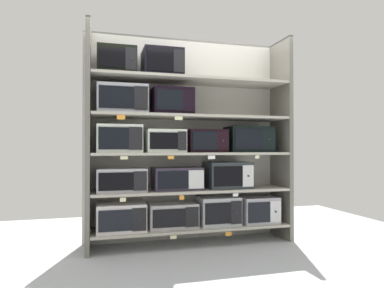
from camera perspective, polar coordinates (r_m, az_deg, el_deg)
The scene contains 35 objects.
ground at distance 3.38m, azimuth 4.82°, elevation -20.50°, with size 6.32×6.00×0.02m, color #B2B7BC.
back_panel at distance 4.39m, azimuth -0.94°, elevation 0.93°, with size 2.52×0.04×2.52m, color beige.
upright_left at distance 3.99m, azimuth -16.76°, elevation 1.14°, with size 0.05×0.50×2.52m, color #68645B.
upright_right at distance 4.59m, azimuth 14.48°, elevation 0.88°, with size 0.05×0.50×2.52m, color #68645B.
shelf_0 at distance 4.24m, azimuth 0.00°, elevation -13.54°, with size 2.32×0.50×0.03m, color #ADA899.
microwave_0 at distance 4.06m, azimuth -11.63°, elevation -11.64°, with size 0.54×0.44×0.31m.
microwave_1 at distance 4.14m, azimuth -3.23°, elevation -11.63°, with size 0.57×0.34×0.28m.
microwave_2 at distance 4.29m, azimuth 4.34°, elevation -10.87°, with size 0.48×0.37×0.34m.
microwave_3 at distance 4.49m, azimuth 10.61°, elevation -10.51°, with size 0.46×0.44×0.32m.
price_tag_0 at distance 3.94m, azimuth -3.07°, elevation -15.10°, with size 0.07×0.00×0.04m, color beige.
price_tag_1 at distance 4.12m, azimuth 6.06°, elevation -14.50°, with size 0.07×0.00×0.05m, color orange.
shelf_1 at distance 4.16m, azimuth 0.00°, elevation -7.64°, with size 2.32×0.50×0.03m, color #ADA899.
microwave_4 at distance 4.00m, azimuth -11.57°, elevation -5.80°, with size 0.54×0.41×0.26m.
microwave_5 at distance 4.10m, azimuth -2.48°, elevation -5.69°, with size 0.56×0.37×0.26m.
microwave_6 at distance 4.28m, azimuth 5.89°, elevation -5.10°, with size 0.53×0.41×0.32m.
price_tag_2 at distance 3.78m, azimuth -11.32°, elevation -8.98°, with size 0.06×0.00×0.04m, color beige.
price_tag_3 at distance 3.88m, azimuth -1.69°, elevation -8.80°, with size 0.05×0.00×0.05m, color orange.
price_tag_4 at distance 4.07m, azimuth 7.20°, elevation -8.32°, with size 0.07×0.00×0.04m, color white.
shelf_2 at distance 4.13m, azimuth 0.00°, elevation -1.60°, with size 2.32×0.50×0.03m, color #ADA899.
microwave_7 at distance 3.99m, azimuth -11.92°, elevation 0.84°, with size 0.49×0.43×0.31m.
microwave_8 at distance 4.05m, azimuth -4.55°, elevation 0.47°, with size 0.44×0.43×0.26m.
microwave_9 at distance 4.18m, azimuth 2.30°, elevation 0.49°, with size 0.47×0.37×0.27m.
microwave_10 at distance 4.38m, azimuth 9.36°, elevation 0.72°, with size 0.56×0.36×0.32m.
price_tag_5 at distance 3.74m, azimuth -11.13°, elevation -2.24°, with size 0.08×0.00×0.04m, color beige.
price_tag_6 at distance 3.81m, azimuth -3.50°, elevation -2.24°, with size 0.07×0.00×0.04m, color orange.
price_tag_7 at distance 3.94m, azimuth 3.25°, elevation -2.21°, with size 0.09×0.00×0.04m, color white.
price_tag_8 at distance 4.15m, azimuth 10.70°, elevation -2.11°, with size 0.05×0.00×0.04m, color beige.
shelf_3 at distance 4.15m, azimuth 0.00°, elevation 4.47°, with size 2.32×0.50×0.03m, color #ADA899.
microwave_11 at distance 4.03m, azimuth -11.44°, elevation 7.19°, with size 0.56×0.36×0.33m.
microwave_12 at distance 4.11m, azimuth -3.29°, elevation 6.95°, with size 0.47×0.35×0.31m.
price_tag_9 at distance 3.75m, azimuth -11.61°, elevation 4.36°, with size 0.09×0.00×0.05m, color orange.
price_tag_10 at distance 3.84m, azimuth -2.23°, elevation 4.28°, with size 0.09×0.00×0.04m, color beige.
shelf_4 at distance 4.21m, azimuth 0.00°, elevation 10.42°, with size 2.32×0.50×0.03m, color #ADA899.
microwave_13 at distance 4.10m, azimuth -12.32°, elevation 13.16°, with size 0.43×0.35×0.31m.
microwave_14 at distance 4.16m, azimuth -4.95°, elevation 13.00°, with size 0.45×0.41×0.32m.
Camera 1 is at (-1.10, -3.98, 1.13)m, focal length 32.37 mm.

